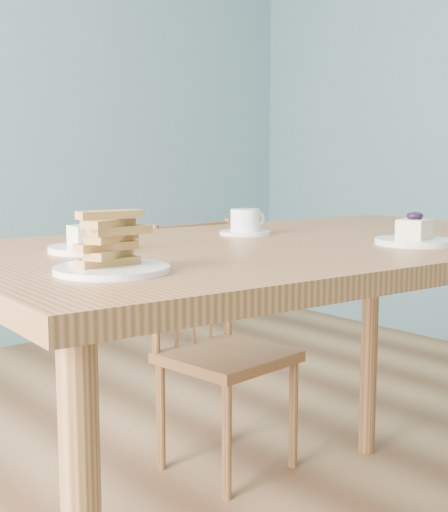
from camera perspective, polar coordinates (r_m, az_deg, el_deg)
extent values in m
cube|color=#9D613B|center=(1.70, 5.06, 0.46)|extent=(1.61, 0.99, 0.04)
cylinder|color=#9D613B|center=(2.54, 11.55, -6.82)|extent=(0.06, 0.06, 0.79)
cube|color=#9D613B|center=(2.36, 0.27, -8.07)|extent=(0.41, 0.39, 0.04)
cylinder|color=#9D613B|center=(2.22, 0.21, -14.63)|extent=(0.03, 0.03, 0.37)
cylinder|color=#9D613B|center=(2.44, 5.57, -12.50)|extent=(0.03, 0.03, 0.37)
cylinder|color=#9D613B|center=(2.42, -5.08, -12.67)|extent=(0.03, 0.03, 0.37)
cylinder|color=#9D613B|center=(2.63, 0.31, -10.96)|extent=(0.03, 0.03, 0.37)
cylinder|color=#9D613B|center=(2.31, -5.52, -2.67)|extent=(0.03, 0.03, 0.42)
cylinder|color=#9D613B|center=(2.54, 0.31, -1.69)|extent=(0.03, 0.03, 0.42)
cube|color=#9D613B|center=(2.40, -2.49, 0.67)|extent=(0.32, 0.06, 0.16)
cylinder|color=#9D613B|center=(2.38, -3.86, -4.40)|extent=(0.01, 0.01, 0.25)
cylinder|color=#9D613B|center=(2.44, -2.46, -4.12)|extent=(0.01, 0.01, 0.25)
cylinder|color=#9D613B|center=(2.49, -1.11, -3.85)|extent=(0.01, 0.01, 0.25)
cylinder|color=white|center=(1.68, 14.96, 1.13)|extent=(0.18, 0.18, 0.01)
cube|color=beige|center=(1.68, 15.00, 2.10)|extent=(0.09, 0.08, 0.04)
ellipsoid|color=black|center=(1.68, 15.04, 3.15)|extent=(0.04, 0.04, 0.02)
sphere|color=black|center=(1.69, 15.13, 3.15)|extent=(0.02, 0.02, 0.02)
sphere|color=black|center=(1.68, 14.64, 3.13)|extent=(0.02, 0.02, 0.02)
sphere|color=black|center=(1.68, 15.38, 3.10)|extent=(0.02, 0.02, 0.02)
cylinder|color=white|center=(1.53, -10.72, 0.59)|extent=(0.17, 0.17, 0.01)
cube|color=beige|center=(1.52, -10.75, 1.63)|extent=(0.08, 0.06, 0.04)
ellipsoid|color=black|center=(1.52, -10.78, 2.74)|extent=(0.04, 0.04, 0.02)
sphere|color=black|center=(1.53, -10.50, 2.75)|extent=(0.02, 0.02, 0.02)
sphere|color=black|center=(1.52, -11.20, 2.71)|extent=(0.02, 0.02, 0.02)
sphere|color=black|center=(1.51, -10.49, 2.70)|extent=(0.02, 0.02, 0.02)
cylinder|color=white|center=(1.84, 1.69, 1.87)|extent=(0.13, 0.13, 0.01)
cylinder|color=white|center=(1.84, 1.70, 2.90)|extent=(0.09, 0.09, 0.06)
cylinder|color=olive|center=(1.83, 1.70, 3.61)|extent=(0.06, 0.06, 0.00)
torus|color=white|center=(1.86, 2.70, 2.95)|extent=(0.04, 0.02, 0.04)
cylinder|color=white|center=(1.24, -8.97, -1.05)|extent=(0.20, 0.20, 0.01)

